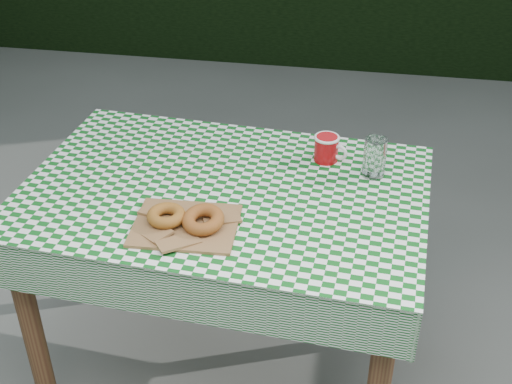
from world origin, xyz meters
TOP-DOWN VIEW (x-y plane):
  - table at (0.06, 0.15)m, footprint 1.15×0.81m
  - tablecloth at (0.06, 0.15)m, footprint 1.17×0.83m
  - paper_bag at (0.00, -0.04)m, footprint 0.27×0.22m
  - bagel_front at (-0.05, -0.04)m, footprint 0.13×0.13m
  - bagel_back at (0.05, -0.04)m, footprint 0.14×0.14m
  - coffee_mug at (0.33, 0.36)m, footprint 0.19×0.19m
  - drinking_glass at (0.47, 0.30)m, footprint 0.06×0.06m

SIDE VIEW (x-z plane):
  - table at x=0.06m, z-range 0.00..0.75m
  - tablecloth at x=0.06m, z-range 0.75..0.76m
  - paper_bag at x=0.00m, z-range 0.76..0.77m
  - bagel_front at x=-0.05m, z-range 0.77..0.80m
  - bagel_back at x=0.05m, z-range 0.77..0.80m
  - coffee_mug at x=0.33m, z-range 0.76..0.84m
  - drinking_glass at x=0.47m, z-range 0.76..0.87m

